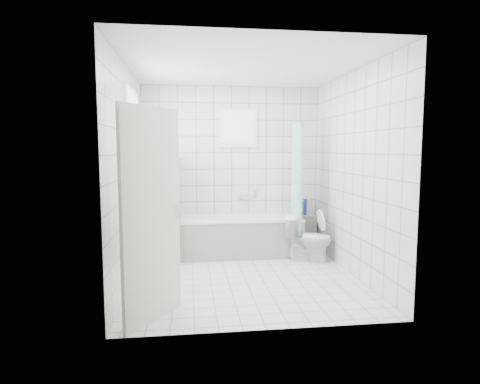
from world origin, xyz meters
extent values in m
plane|color=white|center=(0.00, 0.00, 0.00)|extent=(3.00, 3.00, 0.00)
plane|color=white|center=(0.00, 0.00, 2.60)|extent=(3.00, 3.00, 0.00)
cube|color=white|center=(0.00, 1.50, 1.30)|extent=(2.80, 0.02, 2.60)
cube|color=white|center=(0.00, -1.50, 1.30)|extent=(2.80, 0.02, 2.60)
cube|color=white|center=(-1.40, 0.00, 1.30)|extent=(0.02, 3.00, 2.60)
cube|color=white|center=(1.40, 0.00, 1.30)|extent=(0.02, 3.00, 2.60)
cube|color=white|center=(-1.35, 0.30, 1.60)|extent=(0.01, 0.90, 1.40)
cube|color=white|center=(0.10, 1.46, 1.95)|extent=(0.50, 0.01, 0.50)
cube|color=white|center=(-1.31, 0.30, 0.86)|extent=(0.18, 1.02, 0.08)
cube|color=silver|center=(-1.02, -1.15, 1.00)|extent=(0.49, 0.68, 2.00)
cube|color=white|center=(0.09, 1.12, 0.28)|extent=(1.81, 0.75, 0.55)
cube|color=white|center=(0.09, 1.12, 0.57)|extent=(1.83, 0.77, 0.03)
cube|color=white|center=(-0.89, 1.07, 0.75)|extent=(0.15, 0.85, 1.50)
cube|color=white|center=(1.15, 1.38, 0.28)|extent=(0.40, 0.24, 0.55)
imported|color=white|center=(1.03, 0.65, 0.33)|extent=(0.73, 0.57, 0.65)
cylinder|color=silver|center=(0.95, 1.10, 2.00)|extent=(0.02, 0.80, 0.02)
cube|color=silver|center=(0.19, 1.46, 0.85)|extent=(0.18, 0.06, 0.06)
imported|color=#CD66CA|center=(-1.30, 0.58, 1.00)|extent=(0.12, 0.12, 0.21)
imported|color=#E15791|center=(-1.30, -0.03, 1.07)|extent=(0.15, 0.15, 0.33)
imported|color=#38DBFF|center=(-1.30, 0.10, 1.00)|extent=(0.12, 0.12, 0.19)
cylinder|color=#1AA01E|center=(1.12, 1.31, 0.67)|extent=(0.06, 0.06, 0.24)
cylinder|color=red|center=(1.10, 1.42, 0.67)|extent=(0.06, 0.06, 0.25)
cylinder|color=#231BDD|center=(1.19, 1.40, 0.68)|extent=(0.06, 0.06, 0.26)
camera|label=1|loc=(-0.67, -4.88, 1.61)|focal=30.00mm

